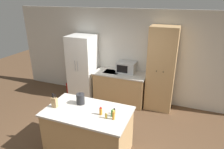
% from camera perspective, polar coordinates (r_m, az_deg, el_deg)
% --- Properties ---
extents(ground_plane, '(14.00, 14.00, 0.00)m').
position_cam_1_polar(ground_plane, '(4.43, -5.00, -19.47)').
color(ground_plane, brown).
extents(wall_back, '(7.20, 0.06, 2.60)m').
position_cam_1_polar(wall_back, '(5.75, 4.76, 5.32)').
color(wall_back, beige).
rests_on(wall_back, ground_plane).
extents(refrigerator, '(0.73, 0.75, 1.87)m').
position_cam_1_polar(refrigerator, '(6.00, -8.26, 2.20)').
color(refrigerator, white).
rests_on(refrigerator, ground_plane).
extents(back_counter, '(1.47, 0.69, 0.89)m').
position_cam_1_polar(back_counter, '(5.77, 2.34, -3.64)').
color(back_counter, tan).
rests_on(back_counter, ground_plane).
extents(pantry_cabinet, '(0.69, 0.57, 2.23)m').
position_cam_1_polar(pantry_cabinet, '(5.34, 13.89, 1.38)').
color(pantry_cabinet, tan).
rests_on(pantry_cabinet, ground_plane).
extents(kitchen_island, '(1.60, 0.93, 0.93)m').
position_cam_1_polar(kitchen_island, '(4.04, -6.73, -15.82)').
color(kitchen_island, tan).
rests_on(kitchen_island, ground_plane).
extents(microwave, '(0.51, 0.39, 0.30)m').
position_cam_1_polar(microwave, '(5.61, 4.11, 2.10)').
color(microwave, '#B2B5B7').
rests_on(microwave, back_counter).
extents(knife_block, '(0.10, 0.07, 0.29)m').
position_cam_1_polar(knife_block, '(3.96, -16.11, -7.61)').
color(knife_block, tan).
rests_on(knife_block, kitchen_island).
extents(spice_bottle_tall_dark, '(0.06, 0.06, 0.13)m').
position_cam_1_polar(spice_bottle_tall_dark, '(3.56, 0.17, -11.02)').
color(spice_bottle_tall_dark, '#337033').
rests_on(spice_bottle_tall_dark, kitchen_island).
extents(spice_bottle_short_red, '(0.04, 0.04, 0.12)m').
position_cam_1_polar(spice_bottle_short_red, '(3.52, -1.70, -11.59)').
color(spice_bottle_short_red, gold).
rests_on(spice_bottle_short_red, kitchen_island).
extents(spice_bottle_amber_oil, '(0.05, 0.05, 0.15)m').
position_cam_1_polar(spice_bottle_amber_oil, '(3.60, -3.23, -10.44)').
color(spice_bottle_amber_oil, orange).
rests_on(spice_bottle_amber_oil, kitchen_island).
extents(spice_bottle_green_herb, '(0.04, 0.04, 0.11)m').
position_cam_1_polar(spice_bottle_green_herb, '(3.63, 0.63, -10.49)').
color(spice_bottle_green_herb, '#563319').
rests_on(spice_bottle_green_herb, kitchen_island).
extents(spice_bottle_pale_salt, '(0.04, 0.04, 0.18)m').
position_cam_1_polar(spice_bottle_pale_salt, '(3.47, 0.44, -11.54)').
color(spice_bottle_pale_salt, orange).
rests_on(spice_bottle_pale_salt, kitchen_island).
extents(kettle, '(0.16, 0.16, 0.23)m').
position_cam_1_polar(kettle, '(3.96, -9.00, -6.90)').
color(kettle, '#232326').
rests_on(kettle, kitchen_island).
extents(fire_extinguisher, '(0.11, 0.11, 0.41)m').
position_cam_1_polar(fire_extinguisher, '(6.47, -12.41, -3.81)').
color(fire_extinguisher, red).
rests_on(fire_extinguisher, ground_plane).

